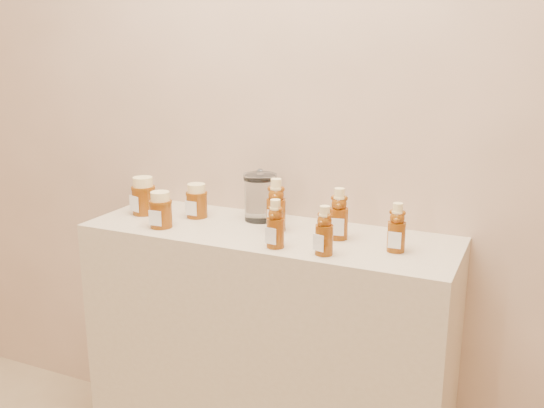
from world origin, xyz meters
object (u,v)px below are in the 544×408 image
at_px(honey_jar_left, 144,196).
at_px(glass_canister, 260,195).
at_px(bear_bottle_front_left, 275,221).
at_px(bear_bottle_back_left, 276,202).
at_px(display_table, 268,358).

xyz_separation_m(honey_jar_left, glass_canister, (0.40, 0.10, 0.02)).
xyz_separation_m(bear_bottle_front_left, glass_canister, (-0.16, 0.24, 0.00)).
height_order(bear_bottle_front_left, honey_jar_left, bear_bottle_front_left).
relative_size(honey_jar_left, glass_canister, 0.76).
bearing_deg(honey_jar_left, bear_bottle_back_left, 19.51).
bearing_deg(bear_bottle_back_left, display_table, -155.40).
height_order(display_table, bear_bottle_back_left, bear_bottle_back_left).
height_order(display_table, glass_canister, glass_canister).
distance_m(bear_bottle_front_left, honey_jar_left, 0.58).
relative_size(bear_bottle_front_left, honey_jar_left, 1.24).
bearing_deg(display_table, honey_jar_left, 179.58).
bearing_deg(bear_bottle_front_left, display_table, 130.31).
bearing_deg(honey_jar_left, glass_canister, 31.95).
relative_size(display_table, bear_bottle_front_left, 7.36).
distance_m(bear_bottle_front_left, glass_canister, 0.29).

